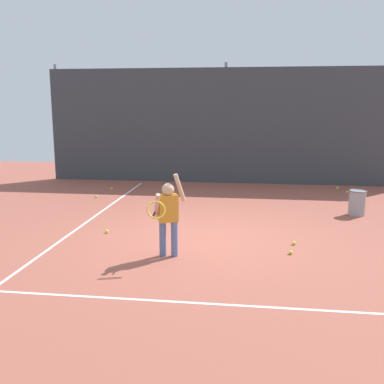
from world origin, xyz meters
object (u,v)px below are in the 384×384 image
tennis_ball_0 (96,197)px  tennis_ball_1 (167,192)px  tennis_ball_3 (107,231)px  tennis_ball_4 (158,197)px  tennis_ball_6 (112,189)px  tennis_player (168,213)px  tennis_ball_5 (347,192)px  ball_hopper (357,202)px  tennis_ball_2 (294,243)px  tennis_ball_8 (291,252)px  tennis_ball_7 (337,188)px

tennis_ball_0 → tennis_ball_1: size_ratio=1.00×
tennis_ball_3 → tennis_ball_4: (0.30, 3.34, 0.00)m
tennis_ball_1 → tennis_ball_6: size_ratio=1.00×
tennis_player → tennis_ball_5: size_ratio=20.46×
tennis_player → tennis_ball_3: tennis_player is taller
ball_hopper → tennis_ball_2: size_ratio=8.52×
ball_hopper → tennis_ball_8: 3.34m
tennis_ball_5 → tennis_ball_7: same height
tennis_ball_2 → tennis_ball_7: bearing=72.6°
tennis_ball_4 → tennis_ball_7: size_ratio=1.00×
ball_hopper → tennis_ball_0: 6.46m
ball_hopper → tennis_ball_1: 4.99m
ball_hopper → tennis_ball_2: ball_hopper is taller
tennis_ball_2 → tennis_ball_6: size_ratio=1.00×
tennis_ball_0 → tennis_ball_4: bearing=7.8°
tennis_ball_5 → tennis_ball_7: bearing=104.9°
tennis_ball_7 → tennis_ball_8: size_ratio=1.00×
tennis_ball_8 → tennis_ball_7: bearing=73.1°
tennis_ball_7 → tennis_ball_4: bearing=-159.1°
tennis_ball_4 → tennis_ball_6: bearing=149.9°
tennis_ball_2 → tennis_ball_6: (-4.75, 4.52, 0.00)m
tennis_ball_1 → tennis_ball_8: 5.56m
ball_hopper → tennis_ball_3: (-5.06, -2.10, -0.26)m
tennis_player → tennis_ball_0: (-2.73, 4.27, -0.69)m
tennis_ball_0 → tennis_ball_7: same height
ball_hopper → tennis_ball_4: bearing=165.4°
ball_hopper → tennis_ball_5: size_ratio=8.52×
tennis_ball_0 → ball_hopper: bearing=-9.1°
tennis_ball_8 → ball_hopper: bearing=60.0°
tennis_ball_2 → tennis_ball_4: bearing=131.5°
tennis_player → tennis_ball_7: size_ratio=20.46×
tennis_ball_6 → tennis_ball_2: bearing=-43.5°
tennis_ball_2 → tennis_ball_7: (1.72, 5.48, 0.00)m
tennis_ball_1 → tennis_ball_3: bearing=-96.1°
ball_hopper → tennis_ball_8: (-1.67, -2.88, -0.26)m
tennis_ball_8 → tennis_ball_2: bearing=79.1°
ball_hopper → tennis_ball_6: ball_hopper is taller
ball_hopper → tennis_ball_6: bearing=161.2°
tennis_ball_1 → tennis_ball_8: size_ratio=1.00×
tennis_ball_7 → tennis_ball_8: bearing=-106.9°
tennis_ball_6 → tennis_ball_8: (4.66, -5.03, 0.00)m
tennis_ball_0 → tennis_ball_2: bearing=-35.1°
tennis_ball_3 → tennis_ball_8: bearing=-13.1°
tennis_ball_5 → tennis_ball_6: (-6.63, -0.37, 0.00)m
tennis_ball_5 → ball_hopper: bearing=-96.9°
tennis_ball_3 → tennis_ball_4: bearing=84.8°
tennis_ball_3 → tennis_ball_8: same height
tennis_player → tennis_ball_4: tennis_player is taller
tennis_player → tennis_ball_5: 7.03m
ball_hopper → tennis_player: bearing=-138.3°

